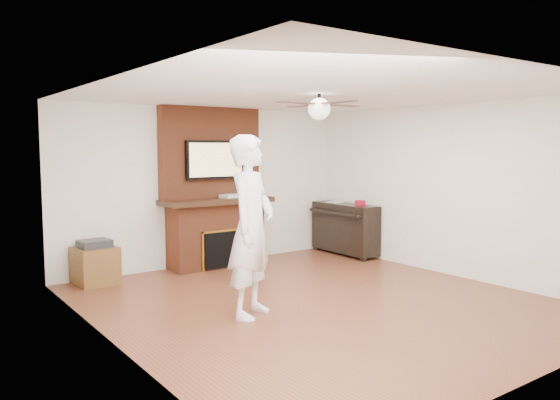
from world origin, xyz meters
TOP-DOWN VIEW (x-y plane):
  - room_shell at (0.00, 0.00)m, footprint 5.36×5.86m
  - fireplace at (0.00, 2.55)m, footprint 1.78×0.64m
  - tv at (0.00, 2.50)m, footprint 1.00×0.08m
  - ceiling_fan at (-0.00, 0.00)m, footprint 1.21×1.21m
  - person at (-0.94, 0.02)m, footprint 0.89×0.82m
  - side_table at (-1.91, 2.48)m, footprint 0.58×0.58m
  - piano at (2.28, 2.00)m, footprint 0.54×1.37m
  - cable_box at (0.27, 2.45)m, footprint 0.42×0.30m
  - candle_orange at (-0.17, 2.30)m, footprint 0.07×0.07m
  - candle_green at (-0.01, 2.32)m, footprint 0.07×0.07m
  - candle_cream at (0.09, 2.37)m, footprint 0.08×0.08m
  - candle_blue at (0.11, 2.38)m, footprint 0.06×0.06m

SIDE VIEW (x-z plane):
  - candle_blue at x=0.11m, z-range 0.00..0.08m
  - candle_green at x=-0.01m, z-range 0.00..0.09m
  - candle_cream at x=0.09m, z-range 0.00..0.11m
  - candle_orange at x=-0.17m, z-range 0.00..0.14m
  - side_table at x=-1.91m, z-range -0.02..0.59m
  - piano at x=2.28m, z-range -0.01..0.97m
  - fireplace at x=0.00m, z-range -0.25..2.25m
  - person at x=-0.94m, z-range 0.00..2.01m
  - cable_box at x=0.27m, z-range 1.08..1.13m
  - room_shell at x=0.00m, z-range -0.18..2.68m
  - tv at x=0.00m, z-range 1.38..1.98m
  - ceiling_fan at x=0.00m, z-range 2.18..2.49m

